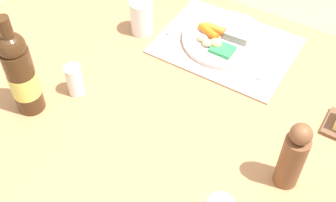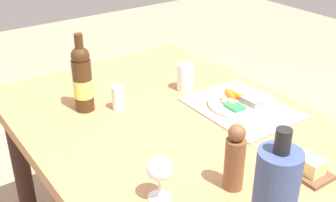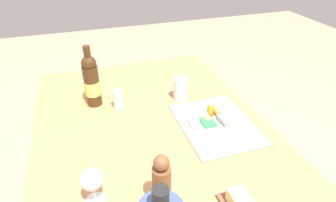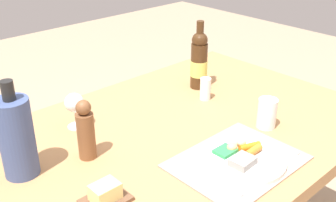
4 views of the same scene
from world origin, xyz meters
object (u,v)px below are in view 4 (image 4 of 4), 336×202
dining_table (177,152)px  water_tumbler (267,115)px  fork (213,180)px  pepper_mill (86,131)px  wine_glass (74,104)px  dinner_plate (243,158)px  wine_bottle (199,60)px  knife (277,144)px  butter_dish (105,195)px  salt_shaker (205,89)px  cooler_bottle (16,137)px

dining_table → water_tumbler: 0.37m
fork → pepper_mill: (-0.20, 0.38, 0.09)m
wine_glass → water_tumbler: bearing=-43.0°
dining_table → fork: 0.35m
wine_glass → dinner_plate: bearing=-64.8°
fork → wine_bottle: wine_bottle is taller
knife → water_tumbler: (0.08, 0.11, 0.04)m
dining_table → knife: (0.18, -0.31, 0.10)m
knife → wine_glass: wine_glass is taller
knife → wine_glass: (-0.44, 0.59, 0.09)m
dining_table → wine_glass: wine_glass is taller
butter_dish → salt_shaker: (0.71, 0.27, 0.02)m
pepper_mill → wine_bottle: 0.70m
knife → wine_bottle: wine_bottle is taller
fork → pepper_mill: bearing=113.4°
fork → butter_dish: butter_dish is taller
fork → dinner_plate: bearing=-2.4°
cooler_bottle → pepper_mill: (0.20, -0.06, -0.03)m
butter_dish → wine_glass: wine_glass is taller
dinner_plate → wine_glass: (-0.27, 0.58, 0.08)m
dining_table → dinner_plate: dinner_plate is taller
water_tumbler → pepper_mill: size_ratio=0.55×
dining_table → cooler_bottle: bearing=165.3°
fork → water_tumbler: 0.42m
pepper_mill → wine_bottle: bearing=11.8°
butter_dish → wine_glass: size_ratio=0.94×
dinner_plate → butter_dish: 0.47m
water_tumbler → wine_glass: wine_glass is taller
wine_glass → fork: bearing=-78.5°
wine_bottle → fork: bearing=-133.1°
dinner_plate → wine_bottle: bearing=57.0°
butter_dish → salt_shaker: salt_shaker is taller
dinner_plate → butter_dish: butter_dish is taller
water_tumbler → butter_dish: bearing=175.4°
salt_shaker → dinner_plate: bearing=-122.9°
butter_dish → water_tumbler: 0.70m
dining_table → butter_dish: butter_dish is taller
knife → cooler_bottle: 0.86m
water_tumbler → wine_bottle: size_ratio=0.37×
pepper_mill → salt_shaker: bearing=3.3°
dining_table → fork: (-0.14, -0.30, 0.10)m
knife → water_tumbler: bearing=50.8°
dinner_plate → wine_glass: 0.64m
wine_glass → wine_bottle: 0.61m
cooler_bottle → water_tumbler: cooler_bottle is taller
water_tumbler → wine_glass: 0.72m
fork → butter_dish: bearing=148.4°
salt_shaker → pepper_mill: pepper_mill is taller
dinner_plate → wine_bottle: (0.34, 0.52, 0.11)m
dinner_plate → knife: bearing=-6.1°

